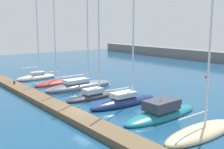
# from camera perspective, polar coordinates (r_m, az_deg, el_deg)

# --- Properties ---
(ground_plane) EXTENTS (120.00, 120.00, 0.00)m
(ground_plane) POSITION_cam_1_polar(r_m,az_deg,el_deg) (26.78, -4.94, -8.02)
(ground_plane) COLOR navy
(dock_pier) EXTENTS (46.81, 2.00, 0.53)m
(dock_pier) POSITION_cam_1_polar(r_m,az_deg,el_deg) (25.86, -8.16, -8.13)
(dock_pier) COLOR brown
(dock_pier) RESTS_ON ground_plane
(sailboat_ivory_nearest) EXTENTS (2.09, 6.41, 12.90)m
(sailboat_ivory_nearest) POSITION_cam_1_polar(r_m,az_deg,el_deg) (45.06, -15.25, -0.47)
(sailboat_ivory_nearest) COLOR silver
(sailboat_ivory_nearest) RESTS_ON ground_plane
(sailboat_red_second) EXTENTS (2.25, 6.39, 12.18)m
(sailboat_red_second) POSITION_cam_1_polar(r_m,az_deg,el_deg) (40.48, -11.50, -1.68)
(sailboat_red_second) COLOR #B72D28
(sailboat_red_second) RESTS_ON ground_plane
(sailboat_slate_third) EXTENTS (2.76, 10.11, 17.48)m
(sailboat_slate_third) POSITION_cam_1_polar(r_m,az_deg,el_deg) (37.10, -6.67, -2.23)
(sailboat_slate_third) COLOR slate
(sailboat_slate_third) RESTS_ON ground_plane
(sailboat_charcoal_fourth) EXTENTS (2.27, 7.51, 15.68)m
(sailboat_charcoal_fourth) POSITION_cam_1_polar(r_m,az_deg,el_deg) (32.35, -3.65, -4.04)
(sailboat_charcoal_fourth) COLOR #2D2D33
(sailboat_charcoal_fourth) RESTS_ON ground_plane
(sailboat_navy_fifth) EXTENTS (2.28, 8.46, 16.55)m
(sailboat_navy_fifth) POSITION_cam_1_polar(r_m,az_deg,el_deg) (29.51, 2.44, -5.28)
(sailboat_navy_fifth) COLOR navy
(sailboat_navy_fifth) RESTS_ON ground_plane
(motorboat_teal_sixth) EXTENTS (2.88, 9.20, 3.21)m
(motorboat_teal_sixth) POSITION_cam_1_polar(r_m,az_deg,el_deg) (26.18, 10.13, -7.80)
(motorboat_teal_sixth) COLOR #19707F
(motorboat_teal_sixth) RESTS_ON ground_plane
(sailboat_sand_seventh) EXTENTS (2.52, 8.24, 16.54)m
(sailboat_sand_seventh) POSITION_cam_1_polar(r_m,az_deg,el_deg) (22.85, 17.82, -10.99)
(sailboat_sand_seventh) COLOR beige
(sailboat_sand_seventh) RESTS_ON ground_plane
(mooring_buoy_red) EXTENTS (0.68, 0.68, 0.68)m
(mooring_buoy_red) POSITION_cam_1_polar(r_m,az_deg,el_deg) (47.87, 18.87, -0.52)
(mooring_buoy_red) COLOR red
(mooring_buoy_red) RESTS_ON ground_plane
(dock_bollard) EXTENTS (0.20, 0.20, 0.44)m
(dock_bollard) POSITION_cam_1_polar(r_m,az_deg,el_deg) (39.48, -19.36, -1.57)
(dock_bollard) COLOR black
(dock_bollard) RESTS_ON dock_pier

